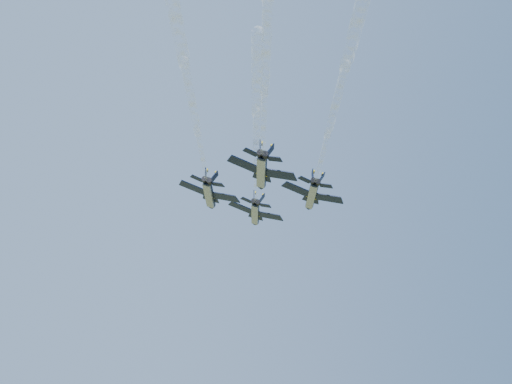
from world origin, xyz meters
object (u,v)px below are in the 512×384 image
object	(u,v)px
jet_right	(312,195)
jet_slot	(262,171)
jet_left	(210,194)
jet_lead	(256,213)

from	to	relation	value
jet_right	jet_slot	distance (m)	18.45
jet_left	jet_right	xyz separation A→B (m)	(20.70, -4.85, 0.00)
jet_left	jet_right	world-z (taller)	same
jet_lead	jet_slot	distance (m)	29.58
jet_lead	jet_right	size ratio (longest dim) A/B	1.00
jet_lead	jet_slot	world-z (taller)	same
jet_left	jet_slot	world-z (taller)	same
jet_left	jet_right	bearing A→B (deg)	2.69
jet_lead	jet_slot	bearing A→B (deg)	-87.26
jet_lead	jet_left	size ratio (longest dim) A/B	1.00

